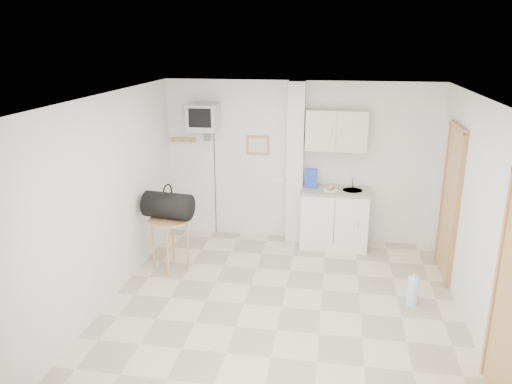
% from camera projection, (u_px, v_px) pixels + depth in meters
% --- Properties ---
extents(ground, '(4.50, 4.50, 0.00)m').
position_uv_depth(ground, '(282.00, 307.00, 6.01)').
color(ground, beige).
rests_on(ground, ground).
extents(room_envelope, '(4.24, 4.54, 2.55)m').
position_uv_depth(room_envelope, '(306.00, 184.00, 5.60)').
color(room_envelope, white).
rests_on(room_envelope, ground).
extents(kitchenette, '(1.03, 0.58, 2.10)m').
position_uv_depth(kitchenette, '(335.00, 196.00, 7.57)').
color(kitchenette, white).
rests_on(kitchenette, ground).
extents(crt_television, '(0.44, 0.45, 2.15)m').
position_uv_depth(crt_television, '(204.00, 118.00, 7.56)').
color(crt_television, slate).
rests_on(crt_television, ground).
extents(round_table, '(0.56, 0.56, 0.74)m').
position_uv_depth(round_table, '(169.00, 227.00, 6.83)').
color(round_table, tan).
rests_on(round_table, ground).
extents(duffel_bag, '(0.70, 0.45, 0.49)m').
position_uv_depth(duffel_bag, '(168.00, 205.00, 6.79)').
color(duffel_bag, black).
rests_on(duffel_bag, round_table).
extents(water_bottle, '(0.13, 0.13, 0.40)m').
position_uv_depth(water_bottle, '(413.00, 291.00, 6.03)').
color(water_bottle, '#B5E0F1').
rests_on(water_bottle, ground).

